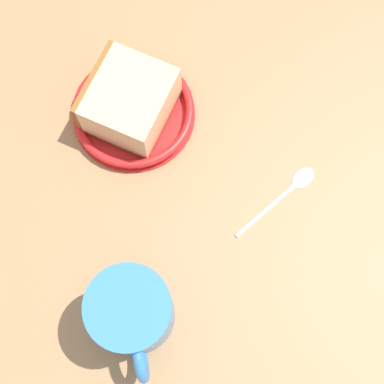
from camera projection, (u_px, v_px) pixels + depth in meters
ground_plane at (182, 170)px, 67.51cm from camera, size 131.34×131.34×3.13cm
small_plate at (134, 112)px, 66.88cm from camera, size 14.39×14.39×1.85cm
cake_slice at (129, 101)px, 64.24cm from camera, size 8.94×9.55×5.64cm
tea_mug at (133, 313)px, 56.15cm from camera, size 8.59×9.87×10.39cm
teaspoon at (291, 187)px, 64.90cm from camera, size 5.86×11.35×0.80cm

